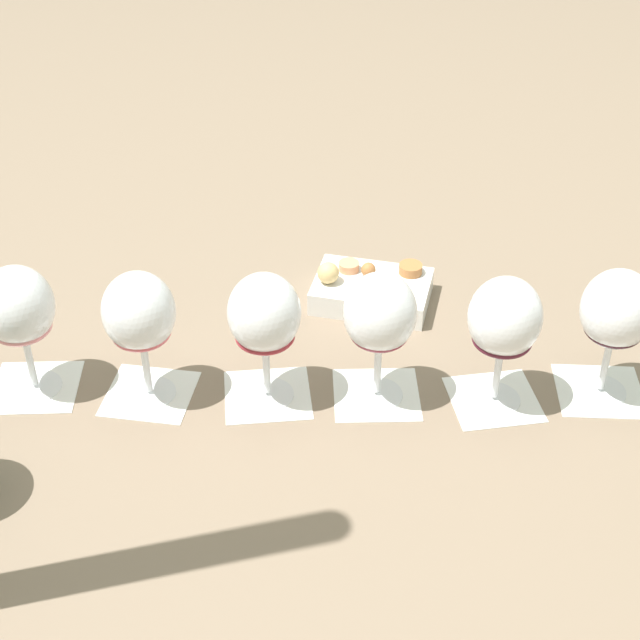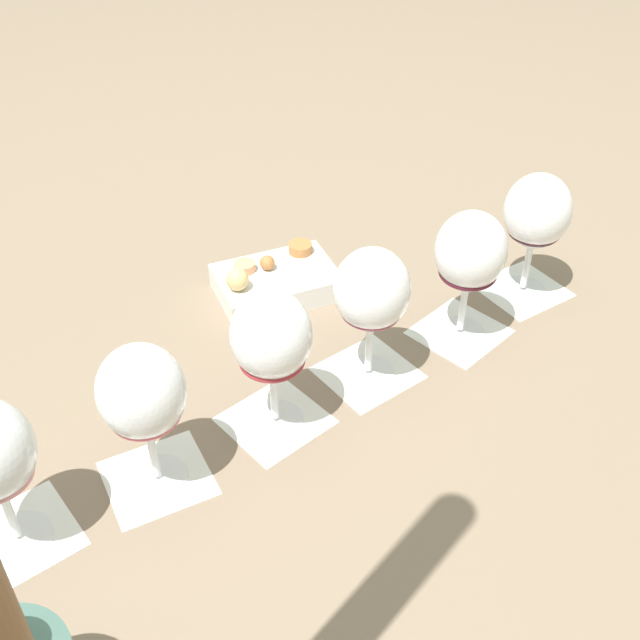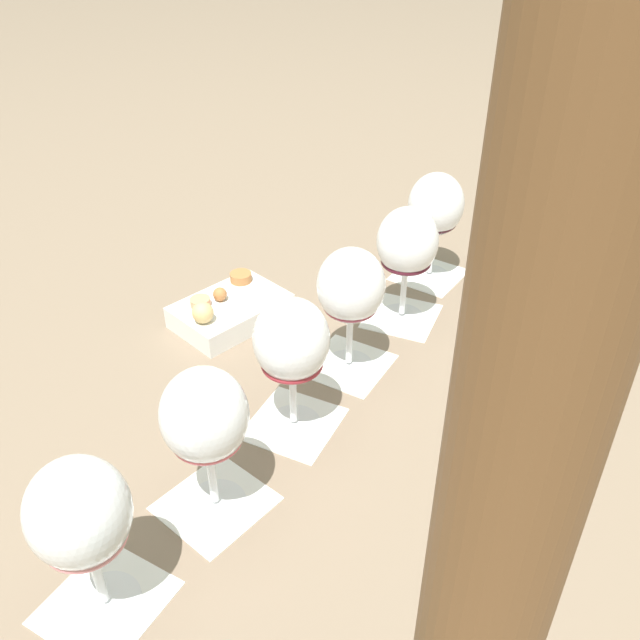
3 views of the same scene
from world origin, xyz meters
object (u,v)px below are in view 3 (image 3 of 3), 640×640
wine_glass_5 (436,209)px  wine_glass_0 (80,518)px  wine_glass_2 (292,345)px  wine_glass_3 (351,291)px  wine_glass_1 (205,421)px  umbrella_pole (580,191)px  wine_glass_4 (407,246)px  snack_dish (229,310)px

wine_glass_5 → wine_glass_0: bearing=-152.8°
wine_glass_2 → wine_glass_3: (0.12, 0.06, -0.00)m
wine_glass_1 → wine_glass_5: (0.50, 0.27, -0.00)m
umbrella_pole → wine_glass_0: bearing=108.0°
wine_glass_4 → wine_glass_2: bearing=-153.9°
wine_glass_0 → wine_glass_5: (0.63, 0.32, -0.00)m
wine_glass_4 → snack_dish: bearing=152.1°
wine_glass_5 → umbrella_pole: umbrella_pole is taller
wine_glass_3 → snack_dish: 0.23m
wine_glass_2 → snack_dish: size_ratio=0.96×
wine_glass_1 → snack_dish: (0.16, 0.31, -0.10)m
wine_glass_5 → wine_glass_3: bearing=-150.8°
wine_glass_0 → wine_glass_4: same height
wine_glass_3 → umbrella_pole: size_ratio=0.17×
wine_glass_2 → wine_glass_5: (0.36, 0.20, -0.00)m
wine_glass_3 → wine_glass_0: bearing=-154.1°
wine_glass_4 → wine_glass_5: size_ratio=1.00×
wine_glass_0 → snack_dish: 0.48m
wine_glass_3 → snack_dish: (-0.09, 0.18, -0.10)m
wine_glass_5 → umbrella_pole: bearing=-128.8°
wine_glass_1 → umbrella_pole: bearing=-94.2°
wine_glass_2 → wine_glass_4: same height
snack_dish → umbrella_pole: umbrella_pole is taller
wine_glass_0 → wine_glass_3: (0.39, 0.19, -0.00)m
wine_glass_4 → umbrella_pole: umbrella_pole is taller
wine_glass_3 → wine_glass_5: bearing=29.2°
wine_glass_3 → snack_dish: wine_glass_3 is taller
wine_glass_0 → wine_glass_2: size_ratio=1.00×
wine_glass_0 → wine_glass_3: 0.43m
umbrella_pole → wine_glass_1: bearing=85.8°
wine_glass_1 → wine_glass_2: bearing=26.8°
wine_glass_4 → snack_dish: size_ratio=0.96×
wine_glass_0 → umbrella_pole: 0.52m
wine_glass_1 → snack_dish: wine_glass_1 is taller
wine_glass_1 → wine_glass_3: (0.25, 0.13, -0.00)m
wine_glass_0 → wine_glass_4: (0.52, 0.25, 0.00)m
wine_glass_4 → snack_dish: wine_glass_4 is taller
wine_glass_1 → wine_glass_2: same height
wine_glass_1 → wine_glass_3: same height
snack_dish → wine_glass_4: bearing=-27.9°
wine_glass_5 → snack_dish: wine_glass_5 is taller
wine_glass_2 → wine_glass_5: same height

